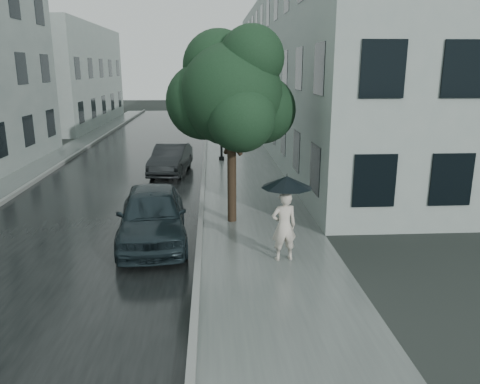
{
  "coord_description": "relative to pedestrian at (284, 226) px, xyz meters",
  "views": [
    {
      "loc": [
        -1.2,
        -10.88,
        4.64
      ],
      "look_at": [
        -0.44,
        1.61,
        1.3
      ],
      "focal_mm": 35.0,
      "sensor_mm": 36.0,
      "label": 1
    }
  ],
  "objects": [
    {
      "name": "umbrella",
      "position": [
        0.04,
        -0.03,
        1.12
      ],
      "size": [
        1.56,
        1.56,
        1.25
      ],
      "rotation": [
        0.0,
        0.0,
        0.33
      ],
      "color": "black",
      "rests_on": "ground"
    },
    {
      "name": "building_near",
      "position": [
        4.93,
        19.62,
        3.62
      ],
      "size": [
        7.02,
        36.0,
        9.0
      ],
      "color": "#8D9A94",
      "rests_on": "ground"
    },
    {
      "name": "pedestrian",
      "position": [
        0.0,
        0.0,
        0.0
      ],
      "size": [
        0.7,
        0.52,
        1.75
      ],
      "primitive_type": "imported",
      "rotation": [
        0.0,
        0.0,
        3.31
      ],
      "color": "beige",
      "rests_on": "sidewalk"
    },
    {
      "name": "sidewalk_far",
      "position": [
        -10.04,
        12.12,
        -0.88
      ],
      "size": [
        1.7,
        60.0,
        0.01
      ],
      "primitive_type": "cube",
      "color": "#4C5451",
      "rests_on": "ground"
    },
    {
      "name": "street_tree",
      "position": [
        -1.14,
        3.24,
        3.04
      ],
      "size": [
        3.92,
        3.56,
        5.83
      ],
      "color": "#332619",
      "rests_on": "ground"
    },
    {
      "name": "asphalt_road",
      "position": [
        -5.61,
        12.12,
        -0.88
      ],
      "size": [
        6.85,
        60.0,
        0.0
      ],
      "primitive_type": "cube",
      "color": "black",
      "rests_on": "ground"
    },
    {
      "name": "sidewalk",
      "position": [
        -0.29,
        12.12,
        -0.88
      ],
      "size": [
        3.5,
        60.0,
        0.01
      ],
      "primitive_type": "cube",
      "color": "slate",
      "rests_on": "ground"
    },
    {
      "name": "kerb_near",
      "position": [
        -2.11,
        12.12,
        -0.81
      ],
      "size": [
        0.15,
        60.0,
        0.15
      ],
      "primitive_type": "cube",
      "color": "slate",
      "rests_on": "ground"
    },
    {
      "name": "car_far",
      "position": [
        -3.59,
        10.11,
        -0.23
      ],
      "size": [
        1.83,
        4.07,
        1.3
      ],
      "primitive_type": "imported",
      "rotation": [
        0.0,
        0.0,
        -0.12
      ],
      "color": "#25282B",
      "rests_on": "ground"
    },
    {
      "name": "lamp_post",
      "position": [
        -1.38,
        13.08,
        2.13
      ],
      "size": [
        0.83,
        0.42,
        5.27
      ],
      "rotation": [
        0.0,
        0.0,
        -0.22
      ],
      "color": "black",
      "rests_on": "ground"
    },
    {
      "name": "car_near",
      "position": [
        -3.38,
        1.5,
        -0.12
      ],
      "size": [
        2.19,
        4.6,
        1.52
      ],
      "primitive_type": "imported",
      "rotation": [
        0.0,
        0.0,
        0.09
      ],
      "color": "black",
      "rests_on": "ground"
    },
    {
      "name": "kerb_far",
      "position": [
        -9.11,
        12.12,
        -0.81
      ],
      "size": [
        0.15,
        60.0,
        0.15
      ],
      "primitive_type": "cube",
      "color": "slate",
      "rests_on": "ground"
    },
    {
      "name": "building_far_b",
      "position": [
        -14.31,
        30.12,
        3.12
      ],
      "size": [
        7.02,
        18.0,
        8.0
      ],
      "color": "#8D9A94",
      "rests_on": "ground"
    },
    {
      "name": "ground",
      "position": [
        -0.54,
        0.12,
        -0.88
      ],
      "size": [
        120.0,
        120.0,
        0.0
      ],
      "primitive_type": "plane",
      "color": "black",
      "rests_on": "ground"
    }
  ]
}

